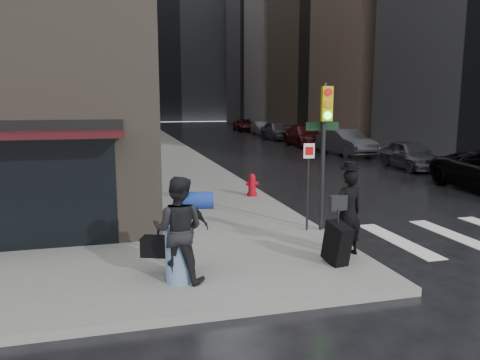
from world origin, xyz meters
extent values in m
plane|color=black|center=(0.00, 0.00, 0.00)|extent=(140.00, 140.00, 0.00)
cube|color=slate|center=(0.00, 27.00, 0.07)|extent=(4.00, 50.00, 0.15)
cube|color=slate|center=(13.50, 27.00, 0.07)|extent=(3.00, 50.00, 0.15)
cube|color=silver|center=(3.50, 1.00, 0.01)|extent=(0.50, 3.00, 0.01)
cube|color=silver|center=(5.10, 1.00, 0.01)|extent=(0.50, 3.00, 0.01)
cube|color=brown|center=(-13.00, 62.00, 13.00)|extent=(22.00, 20.00, 26.00)
cube|color=gray|center=(26.00, 58.00, 12.50)|extent=(22.00, 20.00, 25.00)
cube|color=gray|center=(6.00, 78.00, 16.00)|extent=(40.00, 12.00, 32.00)
imported|color=black|center=(1.60, -0.03, 1.05)|extent=(0.71, 0.52, 1.80)
cylinder|color=black|center=(1.60, -0.03, 1.97)|extent=(0.38, 0.38, 0.05)
cylinder|color=black|center=(1.60, -0.03, 2.03)|extent=(0.24, 0.24, 0.14)
cube|color=black|center=(1.31, -0.14, 1.29)|extent=(0.40, 0.17, 0.31)
cube|color=black|center=(1.13, -0.53, 0.57)|extent=(0.40, 0.74, 0.91)
cylinder|color=black|center=(1.13, -0.53, 1.05)|extent=(0.04, 0.04, 0.42)
imported|color=black|center=(-1.98, -0.63, 1.10)|extent=(1.12, 1.01, 1.89)
cube|color=black|center=(-2.32, -0.29, 0.72)|extent=(0.64, 0.49, 0.35)
cylinder|color=navy|center=(-1.64, -0.63, 1.60)|extent=(0.62, 0.41, 0.30)
imported|color=black|center=(-1.84, -0.21, 0.98)|extent=(1.01, 0.52, 1.66)
cylinder|color=black|center=(1.90, 1.90, 1.95)|extent=(0.11, 0.11, 3.60)
cube|color=gold|center=(1.87, 1.70, 3.26)|extent=(0.27, 0.20, 0.81)
cylinder|color=red|center=(1.86, 1.61, 3.53)|extent=(0.18, 0.07, 0.18)
cylinder|color=orange|center=(1.86, 1.61, 3.26)|extent=(0.18, 0.07, 0.18)
cylinder|color=#19E533|center=(1.86, 1.61, 2.99)|extent=(0.18, 0.07, 0.18)
cylinder|color=black|center=(1.54, 1.95, 1.23)|extent=(0.05, 0.05, 2.16)
cube|color=white|center=(1.54, 1.92, 2.13)|extent=(0.27, 0.06, 0.36)
cube|color=black|center=(1.90, 1.98, 2.72)|extent=(0.81, 0.15, 0.20)
cylinder|color=#A80A17|center=(1.43, 6.42, 0.20)|extent=(0.34, 0.34, 0.10)
cylinder|color=#A80A17|center=(1.43, 6.42, 0.46)|extent=(0.25, 0.25, 0.63)
sphere|color=#A80A17|center=(1.43, 6.42, 0.80)|extent=(0.23, 0.23, 0.23)
cylinder|color=#A80A17|center=(1.43, 6.42, 0.57)|extent=(0.44, 0.31, 0.15)
imported|color=#3A3A3F|center=(11.14, 11.60, 0.71)|extent=(2.11, 4.34, 1.43)
imported|color=#3B3B3F|center=(10.91, 17.98, 0.81)|extent=(2.04, 5.01, 1.62)
imported|color=#3E0C0D|center=(10.86, 24.36, 0.78)|extent=(2.46, 5.46, 1.55)
imported|color=#45454A|center=(10.82, 30.74, 0.80)|extent=(1.97, 4.73, 1.60)
imported|color=#49494E|center=(11.39, 37.12, 0.66)|extent=(1.61, 4.09, 1.33)
imported|color=#390B0E|center=(11.47, 43.50, 0.68)|extent=(2.53, 4.99, 1.35)
camera|label=1|loc=(-2.96, -8.54, 3.30)|focal=35.00mm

